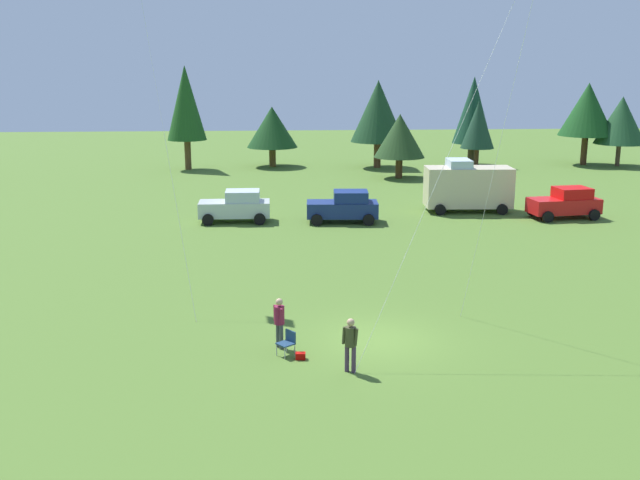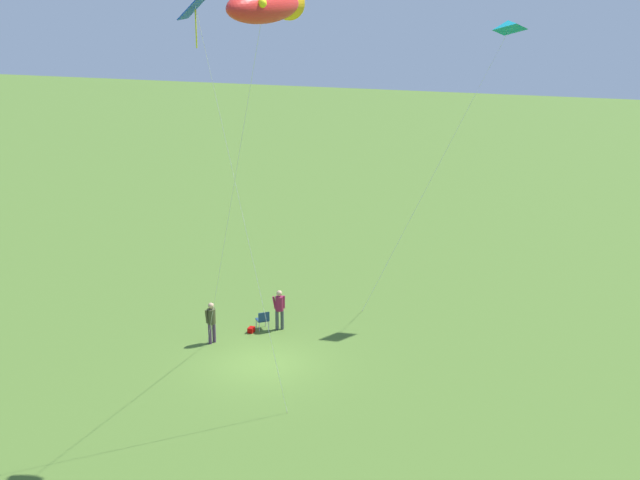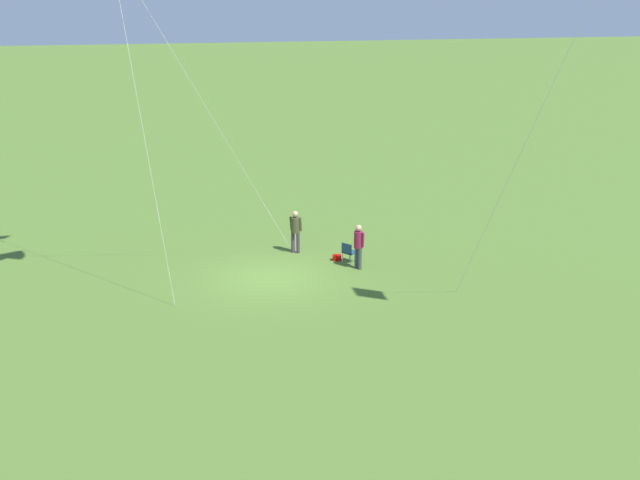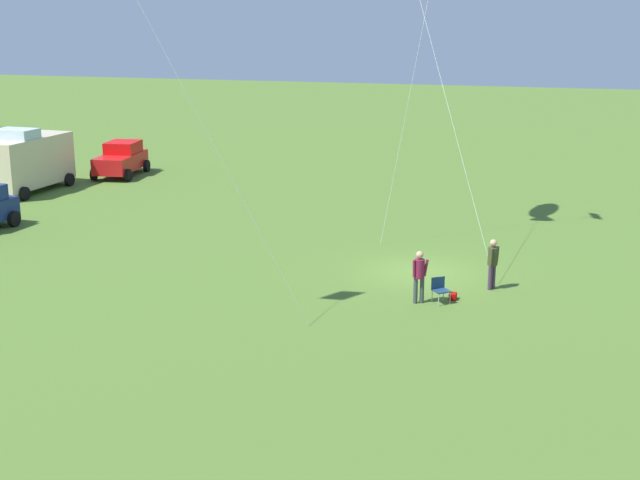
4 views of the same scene
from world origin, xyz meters
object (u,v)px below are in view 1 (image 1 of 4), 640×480
object	(u,v)px
backpack_on_grass	(300,356)
car_red_sedan	(566,203)
car_silver_compact	(236,206)
car_navy_hatch	(344,207)
person_kite_flyer	(350,341)
van_camper_beige	(468,186)
person_spectator	(279,319)
folding_chair	(288,341)

from	to	relation	value
backpack_on_grass	car_red_sedan	distance (m)	27.21
car_silver_compact	car_navy_hatch	xyz separation A→B (m)	(6.41, -0.56, 0.00)
person_kite_flyer	van_camper_beige	bearing A→B (deg)	-177.42
car_navy_hatch	car_silver_compact	bearing A→B (deg)	178.29
van_camper_beige	person_spectator	bearing A→B (deg)	64.07
person_kite_flyer	folding_chair	world-z (taller)	person_kite_flyer
folding_chair	car_navy_hatch	size ratio (longest dim) A/B	0.19
car_silver_compact	car_red_sedan	world-z (taller)	same
car_silver_compact	van_camper_beige	bearing A→B (deg)	8.87
person_spectator	car_red_sedan	world-z (taller)	car_red_sedan
person_spectator	van_camper_beige	distance (m)	25.78
car_silver_compact	car_navy_hatch	distance (m)	6.44
person_kite_flyer	car_silver_compact	xyz separation A→B (m)	(-4.47, 22.58, -0.07)
person_spectator	car_navy_hatch	bearing A→B (deg)	-130.41
person_spectator	car_red_sedan	xyz separation A→B (m)	(17.71, 20.17, -0.07)
backpack_on_grass	person_spectator	bearing A→B (deg)	122.82
person_spectator	car_red_sedan	bearing A→B (deg)	-160.04
van_camper_beige	folding_chair	bearing A→B (deg)	65.24
person_kite_flyer	car_navy_hatch	xyz separation A→B (m)	(1.94, 22.02, -0.07)
person_kite_flyer	backpack_on_grass	distance (m)	2.07
person_spectator	car_red_sedan	distance (m)	26.84
car_red_sedan	car_navy_hatch	bearing A→B (deg)	173.93
person_spectator	van_camper_beige	xyz separation A→B (m)	(12.26, 22.67, 0.62)
folding_chair	car_red_sedan	size ratio (longest dim) A/B	0.19
backpack_on_grass	car_navy_hatch	distance (m)	21.21
person_kite_flyer	folding_chair	xyz separation A→B (m)	(-1.90, 1.49, -0.53)
folding_chair	van_camper_beige	distance (m)	26.25
car_navy_hatch	car_red_sedan	xyz separation A→B (m)	(13.61, 0.29, 0.00)
person_spectator	car_navy_hatch	size ratio (longest dim) A/B	0.40
person_spectator	car_silver_compact	xyz separation A→B (m)	(-2.31, 20.45, -0.07)
van_camper_beige	car_red_sedan	world-z (taller)	van_camper_beige
car_silver_compact	person_kite_flyer	bearing A→B (deg)	-78.58
folding_chair	car_navy_hatch	world-z (taller)	car_navy_hatch
car_red_sedan	car_silver_compact	bearing A→B (deg)	171.94
person_kite_flyer	person_spectator	bearing A→B (deg)	-109.91
car_red_sedan	person_spectator	bearing A→B (deg)	-138.54
car_silver_compact	car_red_sedan	size ratio (longest dim) A/B	0.96
backpack_on_grass	van_camper_beige	size ratio (longest dim) A/B	0.06
car_navy_hatch	van_camper_beige	distance (m)	8.65
folding_chair	car_silver_compact	size ratio (longest dim) A/B	0.19
person_spectator	folding_chair	bearing A→B (deg)	83.04
car_silver_compact	car_red_sedan	bearing A→B (deg)	-0.57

